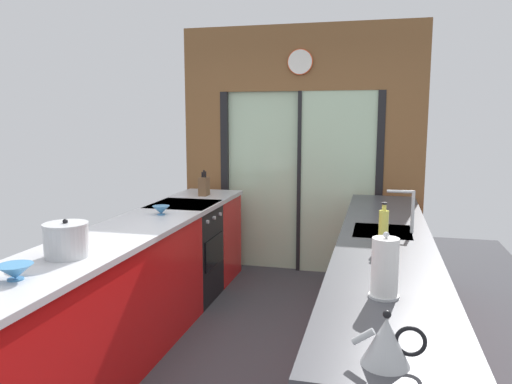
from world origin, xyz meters
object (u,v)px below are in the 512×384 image
soap_bottle (383,228)px  paper_towel_roll (385,268)px  stock_pot (66,240)px  oven_range (185,252)px  kettle (386,341)px  mixing_bowl_near (15,272)px  knife_block (204,186)px  mixing_bowl_far (161,210)px

soap_bottle → paper_towel_roll: 0.89m
paper_towel_roll → soap_bottle: bearing=90.0°
stock_pot → soap_bottle: bearing=20.3°
oven_range → paper_towel_roll: bearing=-48.7°
oven_range → kettle: kettle is taller
kettle → soap_bottle: size_ratio=0.85×
mixing_bowl_near → knife_block: bearing=90.0°
oven_range → kettle: 3.27m
soap_bottle → kettle: bearing=-89.9°
paper_towel_roll → knife_block: bearing=124.8°
oven_range → mixing_bowl_near: 2.30m
oven_range → soap_bottle: soap_bottle is taller
oven_range → stock_pot: 1.91m
kettle → mixing_bowl_near: bearing=166.3°
paper_towel_roll → kettle: bearing=-89.8°
mixing_bowl_near → kettle: kettle is taller
mixing_bowl_near → paper_towel_roll: 1.79m
oven_range → soap_bottle: 2.22m
oven_range → soap_bottle: bearing=-32.9°
mixing_bowl_far → paper_towel_roll: 2.34m
mixing_bowl_far → knife_block: knife_block is taller
stock_pot → paper_towel_roll: paper_towel_roll is taller
oven_range → mixing_bowl_near: size_ratio=5.20×
soap_bottle → paper_towel_roll: bearing=-90.0°
mixing_bowl_far → kettle: 2.79m
knife_block → soap_bottle: (1.78, -1.67, 0.03)m
mixing_bowl_far → soap_bottle: soap_bottle is taller
stock_pot → soap_bottle: soap_bottle is taller
mixing_bowl_near → stock_pot: 0.43m
kettle → paper_towel_roll: bearing=90.2°
mixing_bowl_near → stock_pot: size_ratio=0.69×
mixing_bowl_near → mixing_bowl_far: mixing_bowl_near is taller
mixing_bowl_near → mixing_bowl_far: size_ratio=1.24×
soap_bottle → paper_towel_roll: paper_towel_roll is taller
mixing_bowl_near → paper_towel_roll: paper_towel_roll is taller
kettle → paper_towel_roll: size_ratio=0.80×
knife_block → stock_pot: size_ratio=1.04×
oven_range → mixing_bowl_far: 0.74m
mixing_bowl_near → soap_bottle: bearing=31.3°
kettle → stock_pot: bearing=154.3°
mixing_bowl_near → stock_pot: stock_pot is taller
stock_pot → mixing_bowl_far: bearing=90.0°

